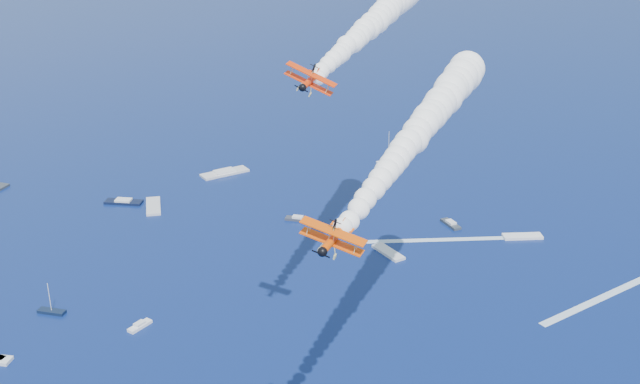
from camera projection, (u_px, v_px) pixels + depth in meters
biplane_lead at (310, 81)px, 113.21m from camera, size 11.21×11.72×7.93m
biplane_trail at (333, 239)px, 88.18m from camera, size 10.68×11.43×6.92m
smoke_trail_lead at (372, 23)px, 141.98m from camera, size 71.88×70.07×12.03m
smoke_trail_trail at (418, 132)px, 116.16m from camera, size 71.77×67.30×12.03m
spectator_boats at (114, 241)px, 202.07m from camera, size 223.08×181.52×0.70m
boat_wakes at (184, 266)px, 189.99m from camera, size 243.79×167.81×0.04m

